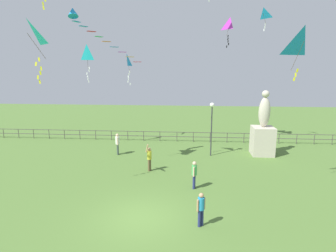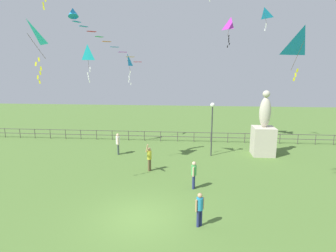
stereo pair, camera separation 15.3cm
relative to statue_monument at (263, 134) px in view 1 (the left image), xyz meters
The scene contains 15 objects.
ground_plane 13.32m from the statue_monument, 127.64° to the right, with size 80.00×80.00×0.00m, color #517533.
statue_monument is the anchor object (origin of this frame).
lamppost 4.43m from the statue_monument, behind, with size 0.36×0.36×4.26m.
person_0 9.62m from the statue_monument, 152.92° to the right, with size 0.40×0.48×1.92m.
person_1 12.15m from the statue_monument, 115.90° to the right, with size 0.38×0.34×1.57m.
person_2 8.94m from the statue_monument, 128.51° to the right, with size 0.30×0.49×1.64m.
person_3 11.69m from the statue_monument, behind, with size 0.32×0.51×1.74m.
kite_0 15.80m from the statue_monument, behind, with size 0.87×0.77×3.12m.
kite_3 9.74m from the statue_monument, 92.02° to the right, with size 1.37×1.23×2.68m.
kite_4 9.86m from the statue_monument, 125.82° to the left, with size 0.95×1.04×2.55m.
kite_5 17.60m from the statue_monument, 147.46° to the right, with size 1.17×1.16×3.03m.
kite_6 9.87m from the statue_monument, 89.99° to the left, with size 0.91×1.02×1.80m.
kite_8 13.38m from the statue_monument, 164.43° to the left, with size 0.51×0.93×2.80m.
streamer_kite 15.83m from the statue_monument, 158.10° to the right, with size 3.84×4.19×3.17m.
waterfront_railing 9.25m from the statue_monument, 157.33° to the left, with size 36.06×0.06×0.95m.
Camera 1 is at (2.22, -11.70, 6.87)m, focal length 29.71 mm.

